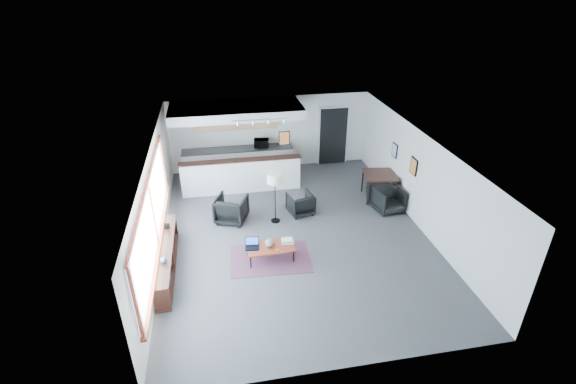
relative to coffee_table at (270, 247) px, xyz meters
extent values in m
cube|color=#48484A|center=(0.82, 1.03, -0.35)|extent=(7.00, 9.00, 0.01)
cube|color=white|center=(0.82, 1.03, 2.26)|extent=(7.00, 9.00, 0.01)
cube|color=silver|center=(0.82, 5.54, 0.95)|extent=(7.00, 0.01, 2.60)
cube|color=silver|center=(0.82, -3.47, 0.95)|extent=(7.00, 0.01, 2.60)
cube|color=silver|center=(-2.69, 1.03, 0.95)|extent=(0.01, 9.00, 2.60)
cube|color=silver|center=(4.32, 1.03, 0.95)|extent=(0.01, 9.00, 2.60)
cube|color=#8CBFFF|center=(-2.65, 0.13, 1.15)|extent=(0.02, 5.80, 1.55)
cube|color=maroon|center=(-2.62, 0.13, 0.35)|extent=(0.10, 5.95, 0.06)
cube|color=maroon|center=(-2.63, 0.13, 1.95)|extent=(0.06, 5.95, 0.06)
cube|color=maroon|center=(-2.63, -2.77, 1.15)|extent=(0.06, 0.06, 1.60)
cube|color=maroon|center=(-2.63, 0.13, 1.15)|extent=(0.06, 0.06, 1.60)
cube|color=maroon|center=(-2.63, 3.03, 1.15)|extent=(0.06, 0.06, 1.60)
cube|color=#331912|center=(-2.48, 0.03, 0.27)|extent=(0.35, 3.00, 0.05)
cube|color=#331912|center=(-2.48, 0.03, -0.30)|extent=(0.35, 3.00, 0.05)
cube|color=#331912|center=(-2.48, -1.42, -0.02)|extent=(0.33, 0.04, 0.55)
cube|color=#331912|center=(-2.48, 0.03, -0.02)|extent=(0.33, 0.04, 0.55)
cube|color=#331912|center=(-2.48, 1.48, -0.02)|extent=(0.33, 0.04, 0.55)
cube|color=#3359A5|center=(-2.48, -1.27, -0.17)|extent=(0.18, 0.04, 0.20)
cube|color=silver|center=(-2.48, -1.10, -0.16)|extent=(0.18, 0.04, 0.22)
cube|color=maroon|center=(-2.48, -0.93, -0.15)|extent=(0.18, 0.04, 0.24)
cube|color=#331912|center=(-2.48, -0.76, -0.17)|extent=(0.18, 0.04, 0.20)
cube|color=#3359A5|center=(-2.48, -0.59, -0.16)|extent=(0.18, 0.04, 0.22)
cube|color=silver|center=(-2.48, -0.42, -0.15)|extent=(0.18, 0.04, 0.24)
cube|color=maroon|center=(-2.48, -0.25, -0.17)|extent=(0.18, 0.04, 0.20)
cube|color=#331912|center=(-2.48, -0.08, -0.16)|extent=(0.18, 0.04, 0.22)
cube|color=#3359A5|center=(-2.48, 0.09, -0.15)|extent=(0.18, 0.03, 0.24)
cube|color=silver|center=(-2.48, 0.26, -0.17)|extent=(0.18, 0.03, 0.20)
cube|color=maroon|center=(-2.48, 0.43, -0.16)|extent=(0.18, 0.03, 0.22)
cube|color=#331912|center=(-2.48, 0.60, -0.15)|extent=(0.18, 0.04, 0.24)
cube|color=black|center=(-2.48, 0.83, 0.39)|extent=(0.14, 0.02, 0.18)
sphere|color=#264C99|center=(-2.46, -0.57, 0.37)|extent=(0.14, 0.14, 0.14)
cube|color=white|center=(-0.38, 3.73, 0.20)|extent=(3.80, 0.25, 1.10)
cube|color=#331912|center=(-0.38, 3.73, 0.76)|extent=(3.85, 0.32, 0.04)
cube|color=white|center=(-0.38, 5.18, 0.10)|extent=(3.80, 0.60, 0.90)
cube|color=#2D2D2D|center=(-0.38, 5.18, 0.56)|extent=(3.82, 0.62, 0.04)
cube|color=tan|center=(-0.38, 5.33, 1.60)|extent=(2.80, 0.35, 0.70)
cube|color=white|center=(-0.38, 4.63, 2.10)|extent=(4.20, 1.80, 0.30)
cube|color=black|center=(1.02, 3.74, 1.40)|extent=(0.35, 0.03, 0.45)
cube|color=orange|center=(1.02, 3.73, 1.40)|extent=(0.30, 0.01, 0.40)
cube|color=black|center=(3.12, 5.45, 0.70)|extent=(1.00, 0.12, 2.10)
cube|color=white|center=(2.60, 5.46, 0.70)|extent=(0.06, 0.10, 2.10)
cube|color=white|center=(3.64, 5.46, 0.70)|extent=(0.06, 0.10, 2.10)
cube|color=white|center=(3.12, 5.46, 1.77)|extent=(1.10, 0.10, 0.06)
cube|color=silver|center=(0.22, 3.23, 2.21)|extent=(1.60, 0.04, 0.04)
cylinder|color=silver|center=(-0.43, 3.23, 2.13)|extent=(0.07, 0.07, 0.09)
cylinder|color=silver|center=(0.02, 3.23, 2.13)|extent=(0.07, 0.07, 0.09)
cylinder|color=silver|center=(0.47, 3.23, 2.13)|extent=(0.07, 0.07, 0.09)
cylinder|color=silver|center=(0.92, 3.23, 2.13)|extent=(0.07, 0.07, 0.09)
cube|color=black|center=(4.29, 1.43, 1.20)|extent=(0.03, 0.38, 0.48)
cube|color=orange|center=(4.27, 1.43, 1.20)|extent=(0.00, 0.32, 0.42)
cube|color=black|center=(4.29, 2.73, 1.15)|extent=(0.03, 0.34, 0.44)
cube|color=#859FC5|center=(4.27, 2.73, 1.15)|extent=(0.00, 0.28, 0.38)
cube|color=#522C40|center=(0.00, 0.00, -0.34)|extent=(2.05, 1.46, 0.01)
cube|color=maroon|center=(0.00, 0.00, 0.01)|extent=(1.19, 0.68, 0.04)
cube|color=black|center=(-0.52, -0.29, -0.18)|extent=(0.03, 0.03, 0.34)
cube|color=black|center=(-0.55, 0.24, -0.18)|extent=(0.03, 0.03, 0.34)
cube|color=black|center=(0.55, -0.24, -0.18)|extent=(0.03, 0.03, 0.34)
cube|color=black|center=(0.52, 0.29, -0.18)|extent=(0.03, 0.03, 0.34)
cube|color=black|center=(0.01, -0.27, -0.02)|extent=(1.10, 0.09, 0.03)
cube|color=black|center=(-0.01, 0.27, -0.02)|extent=(1.10, 0.09, 0.03)
cube|color=black|center=(-0.44, 0.01, 0.04)|extent=(0.36, 0.28, 0.02)
cube|color=black|center=(-0.43, 0.13, 0.16)|extent=(0.34, 0.10, 0.22)
cube|color=blue|center=(-0.43, 0.13, 0.16)|extent=(0.31, 0.08, 0.19)
sphere|color=gray|center=(-0.02, -0.01, 0.14)|extent=(0.22, 0.22, 0.22)
cube|color=silver|center=(0.46, 0.11, 0.05)|extent=(0.32, 0.26, 0.04)
cube|color=#3359A5|center=(0.46, 0.11, 0.08)|extent=(0.29, 0.24, 0.03)
cube|color=silver|center=(0.44, 0.09, 0.11)|extent=(0.26, 0.22, 0.03)
cube|color=#E5590C|center=(0.14, -0.17, 0.03)|extent=(0.12, 0.12, 0.01)
imported|color=black|center=(-0.83, 1.99, 0.07)|extent=(1.05, 1.02, 0.84)
imported|color=black|center=(1.19, 2.04, 0.01)|extent=(0.81, 0.77, 0.71)
cylinder|color=black|center=(0.40, 1.74, -0.33)|extent=(0.35, 0.35, 0.03)
cylinder|color=black|center=(0.40, 1.74, 0.32)|extent=(0.03, 0.03, 1.29)
cylinder|color=#F4EDC8|center=(0.40, 1.74, 1.03)|extent=(0.57, 0.57, 0.29)
cube|color=#331912|center=(3.82, 2.53, 0.46)|extent=(1.11, 1.11, 0.04)
cylinder|color=black|center=(3.32, 2.17, 0.04)|extent=(0.05, 0.05, 0.78)
cylinder|color=black|center=(3.45, 3.03, 0.04)|extent=(0.05, 0.05, 0.78)
cylinder|color=black|center=(4.18, 2.04, 0.04)|extent=(0.05, 0.05, 0.78)
cylinder|color=black|center=(4.31, 2.90, 0.04)|extent=(0.05, 0.05, 0.78)
imported|color=black|center=(3.82, 1.73, -0.01)|extent=(0.74, 0.71, 0.67)
imported|color=black|center=(3.82, 2.38, 0.02)|extent=(0.88, 0.85, 0.73)
imported|color=black|center=(0.46, 5.18, 0.75)|extent=(0.54, 0.35, 0.34)
camera|label=1|loc=(-1.09, -8.37, 6.03)|focal=26.00mm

